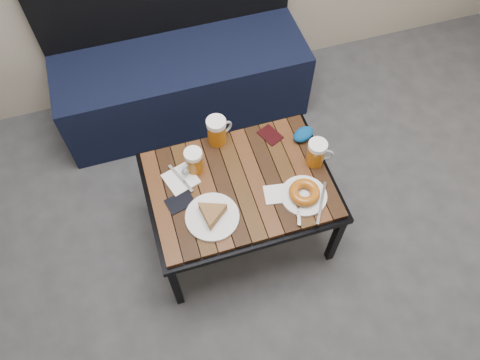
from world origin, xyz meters
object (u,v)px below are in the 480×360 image
object	(u,v)px
bench	(182,76)
passport_burgundy	(270,135)
cafe_table	(240,188)
plate_bagel	(304,194)
beer_mug_left	(194,161)
knit_pouch	(303,134)
beer_mug_right	(317,153)
plate_pie	(212,215)
beer_mug_centre	(217,131)
passport_navy	(180,202)

from	to	relation	value
bench	passport_burgundy	size ratio (longest dim) A/B	12.86
cafe_table	plate_bagel	bearing A→B (deg)	-30.88
beer_mug_left	knit_pouch	xyz separation A→B (m)	(0.54, 0.03, -0.04)
beer_mug_right	plate_pie	bearing A→B (deg)	-146.15
plate_bagel	passport_burgundy	size ratio (longest dim) A/B	2.35
plate_bagel	knit_pouch	world-z (taller)	plate_bagel
knit_pouch	beer_mug_centre	bearing A→B (deg)	165.33
passport_burgundy	knit_pouch	bearing A→B (deg)	-45.37
bench	passport_burgundy	bearing A→B (deg)	-67.46
plate_bagel	passport_burgundy	bearing A→B (deg)	94.84
beer_mug_left	beer_mug_right	xyz separation A→B (m)	(0.54, -0.12, 0.00)
beer_mug_right	plate_bagel	size ratio (longest dim) A/B	0.54
beer_mug_centre	beer_mug_right	bearing A→B (deg)	-54.03
beer_mug_left	bench	bearing A→B (deg)	-128.96
bench	beer_mug_left	xyz separation A→B (m)	(-0.10, -0.78, 0.26)
cafe_table	beer_mug_centre	size ratio (longest dim) A/B	5.74
plate_pie	beer_mug_centre	bearing A→B (deg)	71.16
plate_pie	passport_navy	size ratio (longest dim) A/B	1.97
beer_mug_centre	plate_bagel	world-z (taller)	beer_mug_centre
cafe_table	passport_burgundy	bearing A→B (deg)	44.64
bench	passport_burgundy	xyz separation A→B (m)	(0.29, -0.70, 0.20)
plate_pie	passport_burgundy	world-z (taller)	plate_pie
beer_mug_centre	knit_pouch	size ratio (longest dim) A/B	1.32
passport_navy	passport_burgundy	xyz separation A→B (m)	(0.49, 0.23, -0.00)
bench	beer_mug_left	size ratio (longest dim) A/B	10.79
passport_burgundy	knit_pouch	size ratio (longest dim) A/B	0.98
beer_mug_centre	passport_burgundy	distance (m)	0.26
beer_mug_left	passport_navy	bearing A→B (deg)	23.66
plate_bagel	passport_navy	distance (m)	0.54
plate_bagel	beer_mug_centre	bearing A→B (deg)	124.28
passport_burgundy	cafe_table	bearing A→B (deg)	-159.37
cafe_table	beer_mug_left	world-z (taller)	beer_mug_left
bench	plate_pie	bearing A→B (deg)	-94.96
bench	knit_pouch	bearing A→B (deg)	-60.08
cafe_table	passport_burgundy	size ratio (longest dim) A/B	7.72
beer_mug_centre	knit_pouch	xyz separation A→B (m)	(0.39, -0.10, -0.05)
beer_mug_right	passport_burgundy	world-z (taller)	beer_mug_right
plate_pie	plate_bagel	world-z (taller)	plate_pie
bench	knit_pouch	xyz separation A→B (m)	(0.43, -0.75, 0.22)
bench	beer_mug_left	bearing A→B (deg)	-97.46
beer_mug_centre	plate_pie	size ratio (longest dim) A/B	0.63
beer_mug_left	passport_burgundy	world-z (taller)	beer_mug_left
plate_pie	plate_bagel	bearing A→B (deg)	-2.45
passport_burgundy	passport_navy	bearing A→B (deg)	-179.07
beer_mug_left	plate_pie	distance (m)	0.26
bench	plate_bagel	xyz separation A→B (m)	(0.32, -1.06, 0.22)
passport_navy	beer_mug_right	bearing A→B (deg)	79.60
plate_bagel	knit_pouch	distance (m)	0.32
plate_bagel	knit_pouch	bearing A→B (deg)	69.56
cafe_table	bench	bearing A→B (deg)	94.59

